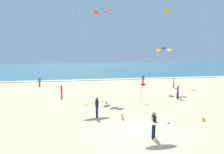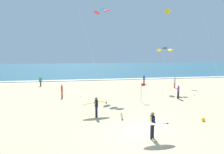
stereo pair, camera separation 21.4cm
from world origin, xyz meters
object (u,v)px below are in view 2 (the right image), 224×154
(kite_arc_charcoal_near, at_px, (165,49))
(kite_diamond_golden_mid, at_px, (168,14))
(kite_arc_cobalt_far, at_px, (101,11))
(surfer_lead, at_px, (153,123))
(bystander_purple_top, at_px, (178,92))
(driftwood_log, at_px, (122,116))
(beach_ball, at_px, (203,119))
(bystander_red_top, at_px, (62,91))
(bystander_green_top, at_px, (40,81))
(bystander_white_top, at_px, (175,83))
(bystander_blue_top, at_px, (144,79))
(surfer_trailing, at_px, (96,104))
(lifeguard_flag, at_px, (142,90))

(kite_arc_charcoal_near, height_order, kite_diamond_golden_mid, kite_diamond_golden_mid)
(kite_arc_cobalt_far, bearing_deg, surfer_lead, -83.96)
(bystander_purple_top, distance_m, driftwood_log, 9.41)
(kite_diamond_golden_mid, relative_size, driftwood_log, 9.79)
(surfer_lead, bearing_deg, kite_diamond_golden_mid, 63.07)
(surfer_lead, xyz_separation_m, beach_ball, (5.10, 2.36, -0.90))
(kite_diamond_golden_mid, height_order, bystander_red_top, kite_diamond_golden_mid)
(bystander_purple_top, relative_size, beach_ball, 5.68)
(kite_arc_cobalt_far, height_order, driftwood_log, kite_arc_cobalt_far)
(bystander_green_top, bearing_deg, bystander_white_top, -13.89)
(kite_arc_charcoal_near, relative_size, kite_arc_cobalt_far, 0.55)
(kite_arc_charcoal_near, distance_m, bystander_red_top, 14.88)
(bystander_blue_top, bearing_deg, driftwood_log, -115.04)
(bystander_white_top, bearing_deg, kite_diamond_golden_mid, 76.37)
(kite_diamond_golden_mid, distance_m, bystander_blue_top, 12.74)
(kite_arc_charcoal_near, distance_m, kite_diamond_golden_mid, 11.16)
(surfer_trailing, height_order, bystander_red_top, surfer_trailing)
(driftwood_log, bearing_deg, bystander_green_top, 120.55)
(kite_arc_charcoal_near, xyz_separation_m, lifeguard_flag, (-5.07, -5.54, -4.54))
(kite_arc_charcoal_near, bearing_deg, bystander_green_top, 159.97)
(bystander_green_top, height_order, bystander_blue_top, same)
(kite_arc_charcoal_near, xyz_separation_m, bystander_purple_top, (-0.40, -4.91, -4.99))
(kite_arc_charcoal_near, bearing_deg, bystander_white_top, 30.51)
(kite_arc_cobalt_far, xyz_separation_m, beach_ball, (6.66, -12.34, -10.60))
(beach_ball, relative_size, driftwood_log, 0.20)
(surfer_trailing, distance_m, kite_arc_charcoal_near, 14.83)
(surfer_lead, distance_m, bystander_red_top, 13.95)
(surfer_trailing, distance_m, kite_arc_cobalt_far, 13.92)
(surfer_trailing, bearing_deg, driftwood_log, -14.79)
(bystander_red_top, bearing_deg, bystander_purple_top, -12.07)
(kite_arc_cobalt_far, xyz_separation_m, bystander_green_top, (-9.29, 6.19, -9.93))
(beach_ball, bearing_deg, bystander_purple_top, 76.21)
(bystander_red_top, relative_size, lifeguard_flag, 0.76)
(surfer_lead, xyz_separation_m, lifeguard_flag, (2.16, 8.76, 0.22))
(bystander_purple_top, bearing_deg, driftwood_log, -146.95)
(bystander_green_top, height_order, driftwood_log, bystander_green_top)
(surfer_trailing, xyz_separation_m, kite_arc_charcoal_near, (10.38, 9.47, 4.75))
(kite_diamond_golden_mid, relative_size, lifeguard_flag, 6.41)
(beach_ball, bearing_deg, lifeguard_flag, 114.65)
(beach_ball, bearing_deg, bystander_green_top, 130.71)
(bystander_white_top, bearing_deg, bystander_blue_top, 127.71)
(kite_arc_charcoal_near, distance_m, driftwood_log, 14.21)
(kite_diamond_golden_mid, bearing_deg, driftwood_log, -124.42)
(bystander_green_top, bearing_deg, surfer_trailing, -64.39)
(bystander_white_top, relative_size, driftwood_log, 1.16)
(bystander_blue_top, bearing_deg, beach_ball, -94.12)
(surfer_lead, height_order, bystander_red_top, surfer_lead)
(surfer_trailing, bearing_deg, lifeguard_flag, 36.56)
(kite_arc_charcoal_near, bearing_deg, surfer_trailing, -137.62)
(bystander_blue_top, bearing_deg, bystander_white_top, -52.29)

